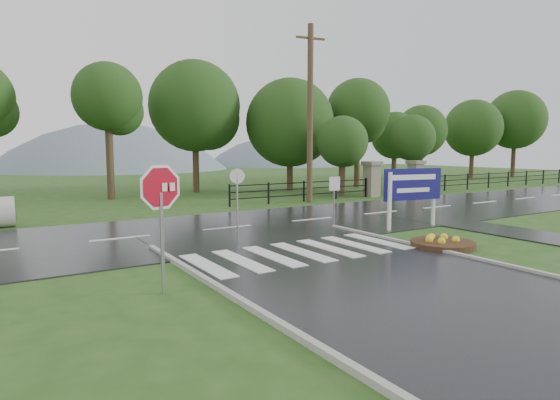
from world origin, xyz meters
TOP-DOWN VIEW (x-y plane):
  - ground at (0.00, 0.00)m, footprint 120.00×120.00m
  - main_road at (0.00, 10.00)m, footprint 90.00×8.00m
  - walkway at (8.50, 4.00)m, footprint 2.20×11.00m
  - crosswalk at (0.00, 5.00)m, footprint 6.50×2.80m
  - pillar_west at (13.00, 16.00)m, footprint 1.00×1.00m
  - pillar_east at (17.00, 16.00)m, footprint 1.00×1.00m
  - fence_west at (7.75, 16.00)m, footprint 9.58×0.08m
  - fence_east at (27.75, 16.00)m, footprint 20.58×0.08m
  - hills at (3.49, 65.00)m, footprint 102.00×48.00m
  - treeline at (1.00, 24.00)m, footprint 83.20×5.20m
  - stop_sign at (-4.65, 3.44)m, footprint 1.27×0.33m
  - estate_billboard at (6.08, 6.34)m, footprint 2.62×0.46m
  - flower_bed at (4.23, 3.40)m, footprint 1.95×1.95m
  - reg_sign_small at (3.68, 8.12)m, footprint 0.43×0.13m
  - reg_sign_round at (-0.02, 9.11)m, footprint 0.52×0.20m
  - utility_pole_east at (7.79, 15.50)m, footprint 1.75×0.37m
  - entrance_tree_left at (11.80, 17.50)m, footprint 3.30×3.30m
  - entrance_tree_right at (18.22, 17.50)m, footprint 3.29×3.29m

SIDE VIEW (x-z plane):
  - hills at x=3.49m, z-range -39.54..8.46m
  - ground at x=0.00m, z-range 0.00..0.00m
  - main_road at x=0.00m, z-range -0.02..0.02m
  - walkway at x=8.50m, z-range -0.02..0.02m
  - treeline at x=1.00m, z-range -5.00..5.00m
  - crosswalk at x=0.00m, z-range 0.05..0.07m
  - flower_bed at x=4.23m, z-range -0.05..0.34m
  - fence_west at x=7.75m, z-range 0.12..1.32m
  - fence_east at x=27.75m, z-range 0.14..1.34m
  - pillar_west at x=13.00m, z-range 0.06..2.30m
  - pillar_east at x=17.00m, z-range 0.06..2.30m
  - reg_sign_small at x=3.68m, z-range 0.43..2.41m
  - reg_sign_round at x=-0.02m, z-range 0.30..2.64m
  - estate_billboard at x=6.08m, z-range 0.43..2.74m
  - stop_sign at x=-4.65m, z-range 0.56..3.49m
  - entrance_tree_left at x=11.80m, z-range 0.89..6.03m
  - entrance_tree_right at x=18.22m, z-range 1.04..6.49m
  - utility_pole_east at x=7.79m, z-range 0.08..9.93m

